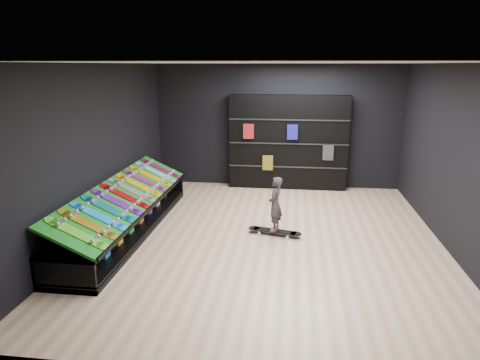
# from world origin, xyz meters

# --- Properties ---
(floor) EXTENTS (6.00, 7.00, 0.01)m
(floor) POSITION_xyz_m (0.00, 0.00, 0.00)
(floor) COLOR #D0AF8C
(floor) RESTS_ON ground
(ceiling) EXTENTS (6.00, 7.00, 0.01)m
(ceiling) POSITION_xyz_m (0.00, 0.00, 3.00)
(ceiling) COLOR white
(ceiling) RESTS_ON ground
(wall_back) EXTENTS (6.00, 0.02, 3.00)m
(wall_back) POSITION_xyz_m (0.00, 3.50, 1.50)
(wall_back) COLOR black
(wall_back) RESTS_ON ground
(wall_front) EXTENTS (6.00, 0.02, 3.00)m
(wall_front) POSITION_xyz_m (0.00, -3.50, 1.50)
(wall_front) COLOR black
(wall_front) RESTS_ON ground
(wall_left) EXTENTS (0.02, 7.00, 3.00)m
(wall_left) POSITION_xyz_m (-3.00, 0.00, 1.50)
(wall_left) COLOR black
(wall_left) RESTS_ON ground
(wall_right) EXTENTS (0.02, 7.00, 3.00)m
(wall_right) POSITION_xyz_m (3.00, 0.00, 1.50)
(wall_right) COLOR black
(wall_right) RESTS_ON ground
(display_rack) EXTENTS (0.90, 4.50, 0.50)m
(display_rack) POSITION_xyz_m (-2.55, 0.00, 0.25)
(display_rack) COLOR black
(display_rack) RESTS_ON ground
(turf_ramp) EXTENTS (0.92, 4.50, 0.46)m
(turf_ramp) POSITION_xyz_m (-2.50, 0.00, 0.71)
(turf_ramp) COLOR #0F6012
(turf_ramp) RESTS_ON display_rack
(back_shelving) EXTENTS (2.85, 0.33, 2.28)m
(back_shelving) POSITION_xyz_m (0.29, 3.32, 1.14)
(back_shelving) COLOR black
(back_shelving) RESTS_ON ground
(floor_skateboard) EXTENTS (1.00, 0.44, 0.09)m
(floor_skateboard) POSITION_xyz_m (0.13, 0.17, 0.04)
(floor_skateboard) COLOR black
(floor_skateboard) RESTS_ON ground
(child) EXTENTS (0.20, 0.25, 0.60)m
(child) POSITION_xyz_m (0.13, 0.17, 0.39)
(child) COLOR black
(child) RESTS_ON floor_skateboard
(display_board_0) EXTENTS (0.93, 0.22, 0.50)m
(display_board_0) POSITION_xyz_m (-2.49, -1.90, 0.74)
(display_board_0) COLOR green
(display_board_0) RESTS_ON turf_ramp
(display_board_1) EXTENTS (0.93, 0.22, 0.50)m
(display_board_1) POSITION_xyz_m (-2.49, -1.55, 0.74)
(display_board_1) COLOR yellow
(display_board_1) RESTS_ON turf_ramp
(display_board_2) EXTENTS (0.93, 0.22, 0.50)m
(display_board_2) POSITION_xyz_m (-2.49, -1.21, 0.74)
(display_board_2) COLOR blue
(display_board_2) RESTS_ON turf_ramp
(display_board_3) EXTENTS (0.93, 0.22, 0.50)m
(display_board_3) POSITION_xyz_m (-2.49, -0.86, 0.74)
(display_board_3) COLOR #0C8C99
(display_board_3) RESTS_ON turf_ramp
(display_board_4) EXTENTS (0.93, 0.22, 0.50)m
(display_board_4) POSITION_xyz_m (-2.49, -0.52, 0.74)
(display_board_4) COLOR purple
(display_board_4) RESTS_ON turf_ramp
(display_board_5) EXTENTS (0.93, 0.22, 0.50)m
(display_board_5) POSITION_xyz_m (-2.49, -0.17, 0.74)
(display_board_5) COLOR red
(display_board_5) RESTS_ON turf_ramp
(display_board_6) EXTENTS (0.93, 0.22, 0.50)m
(display_board_6) POSITION_xyz_m (-2.49, 0.17, 0.74)
(display_board_6) COLOR black
(display_board_6) RESTS_ON turf_ramp
(display_board_7) EXTENTS (0.93, 0.22, 0.50)m
(display_board_7) POSITION_xyz_m (-2.49, 0.52, 0.74)
(display_board_7) COLOR orange
(display_board_7) RESTS_ON turf_ramp
(display_board_8) EXTENTS (0.93, 0.22, 0.50)m
(display_board_8) POSITION_xyz_m (-2.49, 0.86, 0.74)
(display_board_8) COLOR #2626BF
(display_board_8) RESTS_ON turf_ramp
(display_board_9) EXTENTS (0.93, 0.22, 0.50)m
(display_board_9) POSITION_xyz_m (-2.49, 1.21, 0.74)
(display_board_9) COLOR yellow
(display_board_9) RESTS_ON turf_ramp
(display_board_10) EXTENTS (0.93, 0.22, 0.50)m
(display_board_10) POSITION_xyz_m (-2.49, 1.55, 0.74)
(display_board_10) COLOR #0CB2E5
(display_board_10) RESTS_ON turf_ramp
(display_board_11) EXTENTS (0.93, 0.22, 0.50)m
(display_board_11) POSITION_xyz_m (-2.49, 1.90, 0.74)
(display_board_11) COLOR #E5198C
(display_board_11) RESTS_ON turf_ramp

